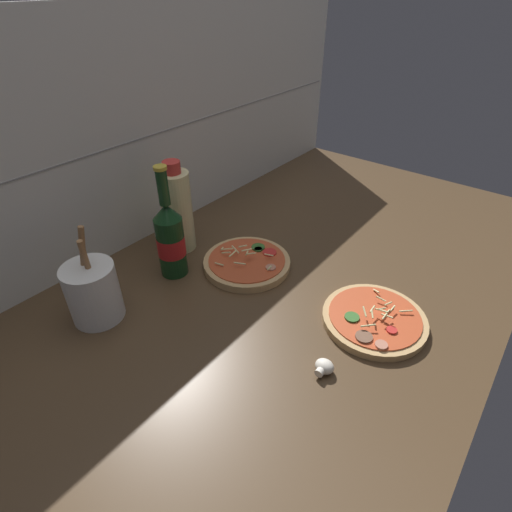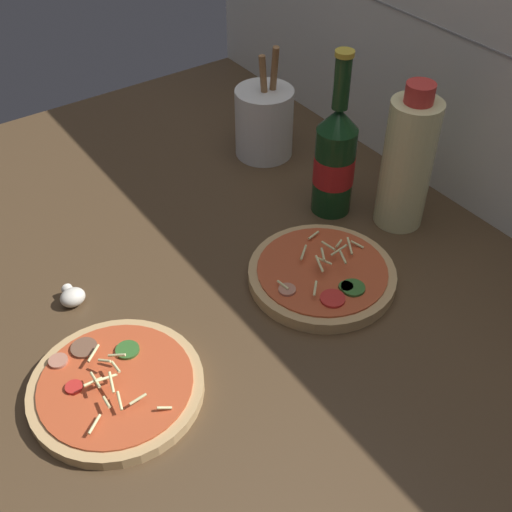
% 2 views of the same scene
% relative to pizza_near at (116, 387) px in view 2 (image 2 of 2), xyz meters
% --- Properties ---
extents(counter_slab, '(1.60, 0.90, 0.03)m').
position_rel_pizza_near_xyz_m(counter_slab, '(0.05, 0.21, -0.02)').
color(counter_slab, '#4C3823').
rests_on(counter_slab, ground).
extents(pizza_near, '(0.22, 0.22, 0.04)m').
position_rel_pizza_near_xyz_m(pizza_near, '(0.00, 0.00, 0.00)').
color(pizza_near, tan).
rests_on(pizza_near, counter_slab).
extents(pizza_far, '(0.22, 0.22, 0.05)m').
position_rel_pizza_near_xyz_m(pizza_far, '(-0.01, 0.34, 0.00)').
color(pizza_far, tan).
rests_on(pizza_far, counter_slab).
extents(beer_bottle, '(0.07, 0.07, 0.28)m').
position_rel_pizza_near_xyz_m(beer_bottle, '(-0.14, 0.47, 0.09)').
color(beer_bottle, '#143819').
rests_on(beer_bottle, counter_slab).
extents(oil_bottle, '(0.08, 0.08, 0.25)m').
position_rel_pizza_near_xyz_m(oil_bottle, '(-0.05, 0.54, 0.10)').
color(oil_bottle, beige).
rests_on(oil_bottle, counter_slab).
extents(mushroom_left, '(0.04, 0.04, 0.03)m').
position_rel_pizza_near_xyz_m(mushroom_left, '(-0.18, 0.02, 0.00)').
color(mushroom_left, white).
rests_on(mushroom_left, counter_slab).
extents(utensil_crock, '(0.11, 0.11, 0.22)m').
position_rel_pizza_near_xyz_m(utensil_crock, '(-0.35, 0.48, 0.06)').
color(utensil_crock, silver).
rests_on(utensil_crock, counter_slab).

